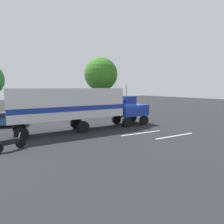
% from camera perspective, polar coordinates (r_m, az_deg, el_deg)
% --- Properties ---
extents(ground_plane, '(120.00, 120.00, 0.00)m').
position_cam_1_polar(ground_plane, '(21.09, 4.96, -4.11)').
color(ground_plane, '#232326').
extents(lane_stripe_near, '(4.39, 0.61, 0.01)m').
position_cam_1_polar(lane_stripe_near, '(17.73, 9.01, -6.36)').
color(lane_stripe_near, silver).
rests_on(lane_stripe_near, ground_plane).
extents(lane_stripe_mid, '(4.40, 0.58, 0.01)m').
position_cam_1_polar(lane_stripe_mid, '(17.41, 18.63, -6.91)').
color(lane_stripe_mid, silver).
rests_on(lane_stripe_mid, ground_plane).
extents(semi_truck, '(14.31, 3.55, 4.50)m').
position_cam_1_polar(semi_truck, '(18.53, -9.72, 2.12)').
color(semi_truck, '#193399').
rests_on(semi_truck, ground_plane).
extents(person_bystander, '(0.34, 0.45, 1.63)m').
position_cam_1_polar(person_bystander, '(21.43, -9.67, -1.57)').
color(person_bystander, '#2D3347').
rests_on(person_bystander, ground_plane).
extents(parked_bus, '(11.04, 2.75, 3.40)m').
position_cam_1_polar(parked_bus, '(31.30, -18.78, 3.09)').
color(parked_bus, '#BFB29E').
rests_on(parked_bus, ground_plane).
extents(parked_car, '(4.74, 3.07, 1.57)m').
position_cam_1_polar(parked_car, '(23.37, -30.16, -1.95)').
color(parked_car, '#234C8C').
rests_on(parked_car, ground_plane).
extents(motorcycle, '(2.05, 0.69, 1.12)m').
position_cam_1_polar(motorcycle, '(14.42, -28.68, -8.44)').
color(motorcycle, black).
rests_on(motorcycle, ground_plane).
extents(tree_left, '(5.92, 5.92, 9.56)m').
position_cam_1_polar(tree_left, '(34.09, -3.39, 11.38)').
color(tree_left, brown).
rests_on(tree_left, ground_plane).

